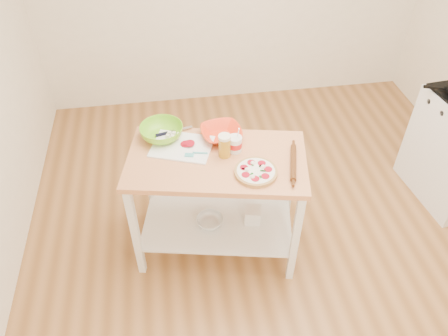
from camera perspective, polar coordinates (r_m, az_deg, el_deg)
room_shell at (r=2.63m, az=9.74°, el=8.27°), size 4.04×4.54×2.74m
prep_island at (r=3.06m, az=-0.93°, el=-2.27°), size 1.30×0.88×0.90m
pizza at (r=2.77m, az=4.16°, el=-0.47°), size 0.28×0.28×0.04m
cutting_board at (r=2.99m, az=-5.53°, el=2.91°), size 0.48×0.42×0.04m
spatula at (r=2.91m, az=-3.80°, el=1.86°), size 0.16×0.05×0.01m
knife at (r=3.10m, az=-7.19°, el=4.64°), size 0.27×0.09×0.01m
orange_bowl at (r=3.04m, az=-0.36°, el=4.54°), size 0.32×0.32×0.07m
green_bowl at (r=3.07m, az=-8.15°, el=4.69°), size 0.33×0.33×0.09m
beer_pint at (r=2.86m, az=0.07°, el=2.93°), size 0.08×0.08×0.17m
yogurt_tub at (r=2.91m, az=1.44°, el=3.16°), size 0.10×0.10×0.20m
rolling_pin at (r=2.86m, az=9.04°, el=0.70°), size 0.13×0.33×0.04m
shelf_glass_bowl at (r=3.31m, az=-1.87°, el=-6.96°), size 0.27×0.27×0.06m
shelf_bin at (r=3.32m, az=3.76°, el=-6.13°), size 0.14×0.14×0.12m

